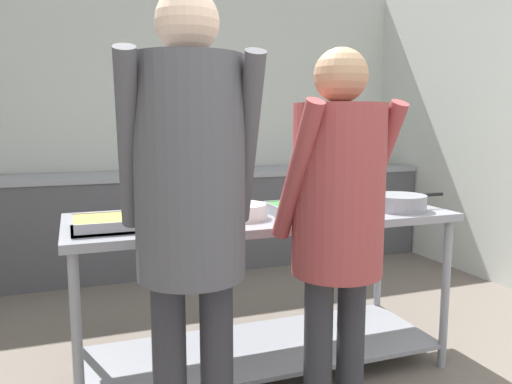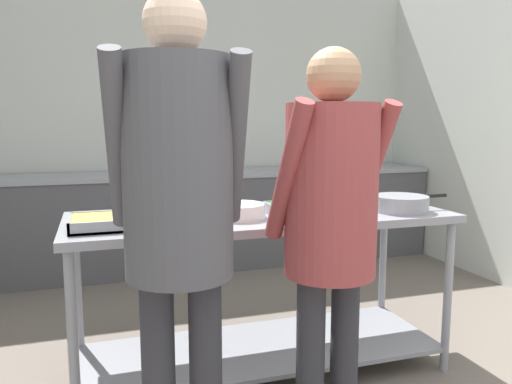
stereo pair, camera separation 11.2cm
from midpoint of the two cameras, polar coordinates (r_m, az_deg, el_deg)
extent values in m
cube|color=silver|center=(4.92, -9.91, 7.79)|extent=(4.74, 0.06, 2.65)
cube|color=#4C4C51|center=(4.65, -8.82, -3.39)|extent=(4.58, 0.62, 0.84)
cube|color=gray|center=(4.58, -8.93, 2.03)|extent=(4.58, 0.65, 0.04)
cube|color=black|center=(4.52, -14.77, 1.88)|extent=(0.52, 0.45, 0.02)
cube|color=gray|center=(2.60, -0.47, -2.91)|extent=(1.97, 0.73, 0.04)
cube|color=gray|center=(2.82, -0.46, -17.42)|extent=(1.89, 0.65, 0.02)
cylinder|color=gray|center=(2.28, -21.12, -16.39)|extent=(0.04, 0.04, 0.82)
cylinder|color=gray|center=(2.90, 19.77, -11.01)|extent=(0.04, 0.04, 0.82)
cylinder|color=gray|center=(2.87, -20.96, -11.29)|extent=(0.04, 0.04, 0.82)
cylinder|color=gray|center=(3.38, 12.87, -8.02)|extent=(0.04, 0.04, 0.82)
cube|color=gray|center=(2.33, -17.25, -3.88)|extent=(0.36, 0.28, 0.01)
cube|color=gold|center=(2.33, -17.28, -3.27)|extent=(0.34, 0.26, 0.04)
cube|color=gray|center=(2.20, -17.08, -4.03)|extent=(0.36, 0.01, 0.05)
cube|color=gray|center=(2.46, -17.44, -2.76)|extent=(0.36, 0.01, 0.05)
cube|color=gray|center=(2.33, -21.59, -3.57)|extent=(0.01, 0.28, 0.05)
cube|color=gray|center=(2.34, -12.98, -3.13)|extent=(0.01, 0.28, 0.05)
cylinder|color=silver|center=(2.59, -10.36, -1.96)|extent=(0.22, 0.22, 0.06)
sphere|color=#2D702D|center=(2.60, -9.38, -0.96)|extent=(0.06, 0.06, 0.06)
sphere|color=#2D702D|center=(2.60, -10.89, -1.00)|extent=(0.06, 0.06, 0.06)
sphere|color=#2D702D|center=(2.53, -10.53, -1.24)|extent=(0.05, 0.05, 0.05)
cylinder|color=white|center=(2.47, -3.14, -2.88)|extent=(0.27, 0.27, 0.01)
cylinder|color=white|center=(2.47, -3.14, -2.60)|extent=(0.27, 0.27, 0.01)
cylinder|color=white|center=(2.47, -3.14, -2.33)|extent=(0.27, 0.27, 0.01)
cylinder|color=white|center=(2.47, -3.15, -2.05)|extent=(0.27, 0.27, 0.01)
cylinder|color=white|center=(2.46, -3.15, -1.78)|extent=(0.26, 0.26, 0.01)
cylinder|color=white|center=(2.46, -3.15, -1.50)|extent=(0.26, 0.26, 0.01)
cube|color=gray|center=(2.61, 5.29, -2.32)|extent=(0.45, 0.30, 0.01)
cube|color=#387A38|center=(2.60, 5.30, -1.77)|extent=(0.43, 0.28, 0.04)
cube|color=gray|center=(2.48, 6.75, -2.39)|extent=(0.45, 0.01, 0.05)
cube|color=gray|center=(2.74, 3.99, -1.37)|extent=(0.45, 0.01, 0.05)
cube|color=gray|center=(2.52, 0.78, -2.16)|extent=(0.01, 0.30, 0.05)
cube|color=gray|center=(2.71, 9.50, -1.56)|extent=(0.01, 0.30, 0.05)
cylinder|color=gray|center=(2.77, 14.91, -1.18)|extent=(0.29, 0.29, 0.08)
cylinder|color=brown|center=(2.77, 14.94, -0.44)|extent=(0.25, 0.25, 0.01)
cylinder|color=black|center=(2.90, 18.41, -0.29)|extent=(0.14, 0.02, 0.02)
cylinder|color=#2D2D33|center=(2.14, 5.51, -18.87)|extent=(0.12, 0.12, 0.73)
cylinder|color=#2D2D33|center=(2.23, 9.23, -17.86)|extent=(0.12, 0.12, 0.73)
cylinder|color=#993D3D|center=(1.86, 2.98, 2.26)|extent=(0.11, 0.31, 0.55)
cylinder|color=#993D3D|center=(2.08, 12.17, 2.69)|extent=(0.11, 0.31, 0.55)
cylinder|color=#993D3D|center=(1.98, 7.78, 0.21)|extent=(0.36, 0.36, 0.67)
sphere|color=tan|center=(1.97, 8.03, 13.08)|extent=(0.21, 0.21, 0.21)
cylinder|color=#2D2D33|center=(1.93, -6.25, -20.85)|extent=(0.12, 0.12, 0.80)
cylinder|color=#4C4C51|center=(1.68, -16.23, 5.35)|extent=(0.11, 0.34, 0.60)
cylinder|color=#4C4C51|center=(1.71, -2.92, 5.69)|extent=(0.11, 0.34, 0.60)
cylinder|color=#4C4C51|center=(1.69, -9.46, 2.60)|extent=(0.37, 0.37, 0.74)
sphere|color=beige|center=(1.71, -9.84, 18.66)|extent=(0.21, 0.21, 0.21)
cylinder|color=#23602D|center=(5.14, 10.68, 4.01)|extent=(0.06, 0.06, 0.21)
cone|color=#23602D|center=(5.14, 10.72, 5.60)|extent=(0.06, 0.06, 0.08)
cylinder|color=black|center=(5.13, 10.74, 6.14)|extent=(0.03, 0.03, 0.02)
camera|label=1|loc=(0.06, -91.20, -0.17)|focal=35.00mm
camera|label=2|loc=(0.06, 88.80, 0.17)|focal=35.00mm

